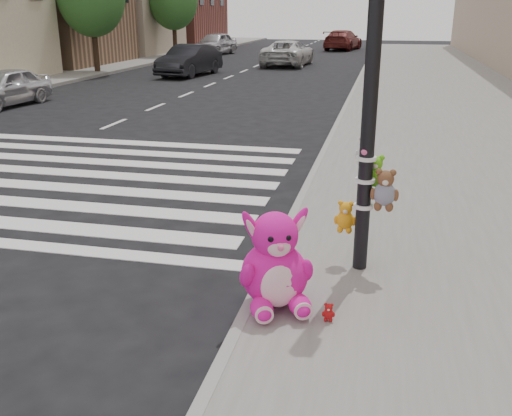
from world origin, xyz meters
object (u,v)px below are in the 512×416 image
(signal_pole, at_px, (371,130))
(car_white_near, at_px, (288,53))
(red_teddy, at_px, (329,312))
(car_silver_far, at_px, (3,87))
(pink_bunny, at_px, (275,267))
(car_dark_far, at_px, (190,60))

(signal_pole, bearing_deg, car_white_near, 101.48)
(red_teddy, xyz_separation_m, car_silver_far, (-11.73, 11.60, 0.38))
(signal_pole, relative_size, red_teddy, 21.22)
(signal_pole, xyz_separation_m, car_white_near, (-5.43, 26.73, -1.05))
(pink_bunny, distance_m, red_teddy, 0.67)
(car_silver_far, relative_size, car_white_near, 0.71)
(signal_pole, height_order, pink_bunny, signal_pole)
(red_teddy, relative_size, car_silver_far, 0.05)
(car_white_near, bearing_deg, pink_bunny, 101.55)
(pink_bunny, xyz_separation_m, car_white_near, (-4.61, 27.86, 0.13))
(pink_bunny, distance_m, car_white_near, 28.24)
(red_teddy, distance_m, car_silver_far, 16.50)
(red_teddy, xyz_separation_m, car_white_near, (-5.17, 28.04, 0.47))
(car_silver_far, height_order, car_white_near, car_white_near)
(signal_pole, distance_m, car_dark_far, 22.44)
(car_silver_far, bearing_deg, pink_bunny, -40.58)
(car_silver_far, distance_m, car_dark_far, 10.58)
(pink_bunny, distance_m, car_silver_far, 15.98)
(pink_bunny, xyz_separation_m, car_silver_far, (-11.17, 11.42, 0.04))
(signal_pole, bearing_deg, red_teddy, -101.05)
(signal_pole, relative_size, car_dark_far, 0.91)
(signal_pole, xyz_separation_m, car_silver_far, (-11.99, 10.28, -1.13))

